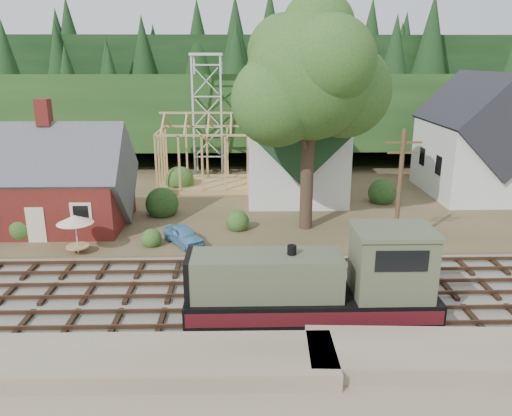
{
  "coord_description": "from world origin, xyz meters",
  "views": [
    {
      "loc": [
        -2.38,
        -23.7,
        11.97
      ],
      "look_at": [
        -1.64,
        6.0,
        3.0
      ],
      "focal_mm": 35.0,
      "sensor_mm": 36.0,
      "label": 1
    }
  ],
  "objects_px": {
    "car_blue": "(183,235)",
    "patio_set": "(75,221)",
    "locomotive": "(321,285)",
    "car_red": "(507,184)"
  },
  "relations": [
    {
      "from": "car_blue",
      "to": "patio_set",
      "type": "relative_size",
      "value": 1.44
    },
    {
      "from": "locomotive",
      "to": "patio_set",
      "type": "distance_m",
      "value": 16.26
    },
    {
      "from": "car_red",
      "to": "patio_set",
      "type": "relative_size",
      "value": 1.81
    },
    {
      "from": "car_blue",
      "to": "patio_set",
      "type": "xyz_separation_m",
      "value": [
        -6.39,
        -1.49,
        1.5
      ]
    },
    {
      "from": "locomotive",
      "to": "car_blue",
      "type": "height_order",
      "value": "locomotive"
    },
    {
      "from": "locomotive",
      "to": "car_red",
      "type": "xyz_separation_m",
      "value": [
        20.61,
        22.98,
        -1.11
      ]
    },
    {
      "from": "patio_set",
      "to": "car_red",
      "type": "bearing_deg",
      "value": 22.78
    },
    {
      "from": "car_blue",
      "to": "car_red",
      "type": "bearing_deg",
      "value": -10.23
    },
    {
      "from": "car_blue",
      "to": "car_red",
      "type": "height_order",
      "value": "car_red"
    },
    {
      "from": "locomotive",
      "to": "patio_set",
      "type": "bearing_deg",
      "value": 148.48
    }
  ]
}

